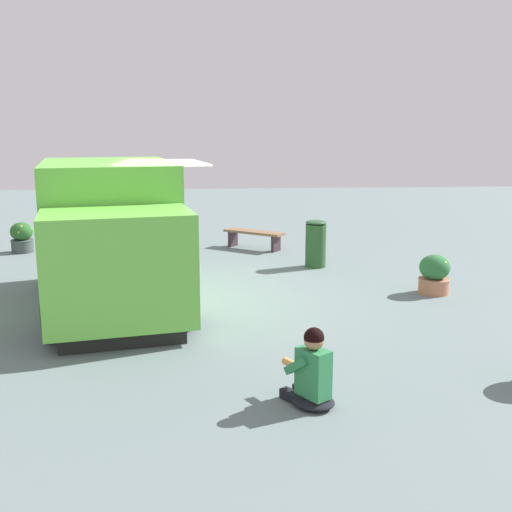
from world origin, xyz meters
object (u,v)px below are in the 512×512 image
(planter_flowering_side, at_px, (434,274))
(food_truck, at_px, (112,238))
(planter_flowering_far, at_px, (22,237))
(plaza_bench, at_px, (254,235))
(trash_bin, at_px, (316,243))
(person_customer, at_px, (311,374))

(planter_flowering_side, bearing_deg, food_truck, -87.79)
(food_truck, distance_m, planter_flowering_far, 5.61)
(planter_flowering_far, height_order, plaza_bench, planter_flowering_far)
(trash_bin, bearing_deg, plaza_bench, -150.78)
(planter_flowering_side, distance_m, plaza_bench, 5.42)
(planter_flowering_side, xyz_separation_m, plaza_bench, (-4.51, -3.00, -0.01))
(food_truck, xyz_separation_m, trash_bin, (-2.59, 3.98, -0.63))
(person_customer, xyz_separation_m, trash_bin, (-6.82, 1.22, 0.16))
(planter_flowering_far, bearing_deg, trash_bin, 72.79)
(food_truck, bearing_deg, plaza_bench, 149.57)
(planter_flowering_side, bearing_deg, person_customer, -34.16)
(food_truck, xyz_separation_m, planter_flowering_side, (-0.22, 5.78, -0.79))
(person_customer, height_order, planter_flowering_far, person_customer)
(planter_flowering_far, distance_m, planter_flowering_side, 9.80)
(planter_flowering_side, relative_size, trash_bin, 0.70)
(person_customer, bearing_deg, plaza_bench, 179.86)
(plaza_bench, height_order, trash_bin, trash_bin)
(food_truck, bearing_deg, person_customer, 33.11)
(food_truck, bearing_deg, planter_flowering_far, -148.28)
(food_truck, xyz_separation_m, planter_flowering_far, (-4.73, -2.92, -0.78))
(food_truck, distance_m, trash_bin, 4.79)
(food_truck, bearing_deg, trash_bin, 123.02)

